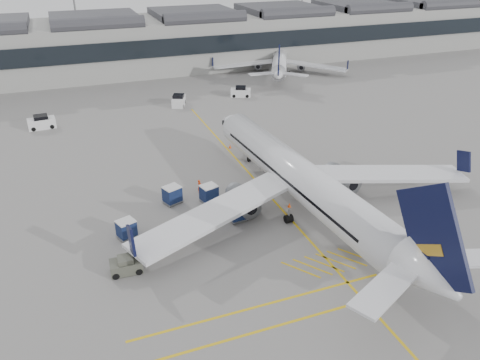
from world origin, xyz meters
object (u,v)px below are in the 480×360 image
object	(u,v)px
belt_loader	(235,204)
baggage_cart_a	(238,211)
airliner_main	(303,181)
pushback_tug	(126,265)
ramp_agent_b	(242,200)
ramp_agent_a	(200,186)

from	to	relation	value
belt_loader	baggage_cart_a	world-z (taller)	baggage_cart_a
airliner_main	baggage_cart_a	distance (m)	7.75
pushback_tug	ramp_agent_b	bearing A→B (deg)	28.97
ramp_agent_b	pushback_tug	distance (m)	15.28
ramp_agent_a	baggage_cart_a	bearing A→B (deg)	-122.93
baggage_cart_a	belt_loader	bearing A→B (deg)	71.43
airliner_main	pushback_tug	xyz separation A→B (m)	(-19.76, -4.46, -2.72)
airliner_main	belt_loader	size ratio (longest dim) A/B	9.12
ramp_agent_a	ramp_agent_b	world-z (taller)	ramp_agent_b
belt_loader	pushback_tug	distance (m)	14.57
belt_loader	baggage_cart_a	distance (m)	2.33
belt_loader	ramp_agent_b	size ratio (longest dim) A/B	2.64
baggage_cart_a	ramp_agent_a	size ratio (longest dim) A/B	1.29
airliner_main	baggage_cart_a	world-z (taller)	airliner_main
ramp_agent_a	pushback_tug	bearing A→B (deg)	-179.82
belt_loader	baggage_cart_a	xyz separation A→B (m)	(-0.48, -2.21, 0.54)
belt_loader	baggage_cart_a	size ratio (longest dim) A/B	2.27
belt_loader	baggage_cart_a	bearing A→B (deg)	-126.10
airliner_main	ramp_agent_b	xyz separation A→B (m)	(-6.12, 2.42, -2.50)
airliner_main	pushback_tug	world-z (taller)	airliner_main
baggage_cart_a	ramp_agent_b	world-z (taller)	baggage_cart_a
belt_loader	pushback_tug	size ratio (longest dim) A/B	1.68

